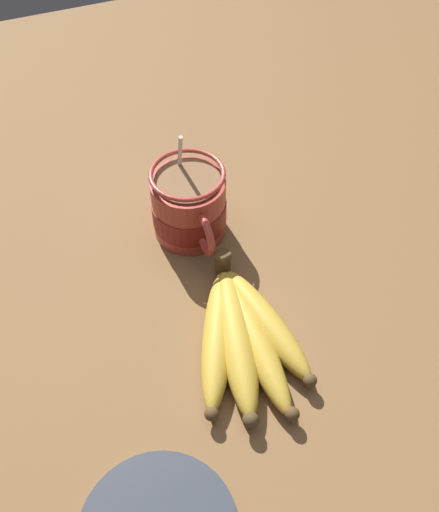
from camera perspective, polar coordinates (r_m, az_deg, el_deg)
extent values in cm
cube|color=brown|center=(74.56, -1.16, -0.61)|extent=(139.83, 139.83, 3.09)
cylinder|color=#B23D33|center=(73.13, -3.06, 4.97)|extent=(9.39, 9.39, 8.74)
cylinder|color=maroon|center=(73.78, -3.04, 4.48)|extent=(9.59, 9.59, 3.47)
torus|color=#B23D33|center=(69.04, -1.51, 2.20)|extent=(5.66, 0.90, 5.66)
cylinder|color=#846042|center=(70.01, -3.22, 7.53)|extent=(8.19, 8.19, 0.40)
torus|color=#B23D33|center=(69.29, -3.26, 8.18)|extent=(9.39, 9.39, 0.60)
cylinder|color=silver|center=(72.99, -4.06, 8.62)|extent=(3.81, 0.50, 12.91)
ellipsoid|color=silver|center=(76.29, -3.39, 4.28)|extent=(3.00, 2.00, 0.80)
cylinder|color=#4C381E|center=(69.17, 0.32, -0.58)|extent=(2.00, 2.00, 3.00)
ellipsoid|color=gold|center=(64.20, -0.21, -8.12)|extent=(17.80, 10.75, 3.37)
sphere|color=#4C381E|center=(60.02, -0.79, -15.50)|extent=(1.52, 1.52, 1.52)
ellipsoid|color=gold|center=(63.87, 1.66, -8.30)|extent=(19.32, 8.17, 3.78)
sphere|color=#4C381E|center=(59.62, 3.14, -16.04)|extent=(1.70, 1.70, 1.70)
ellipsoid|color=gold|center=(64.27, 3.54, -8.12)|extent=(19.46, 4.21, 3.45)
sphere|color=#4C381E|center=(60.35, 7.05, -15.49)|extent=(1.55, 1.55, 1.55)
ellipsoid|color=gold|center=(65.41, 4.62, -6.64)|extent=(17.20, 6.08, 3.42)
sphere|color=#4C381E|center=(62.32, 9.03, -12.19)|extent=(1.54, 1.54, 1.54)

